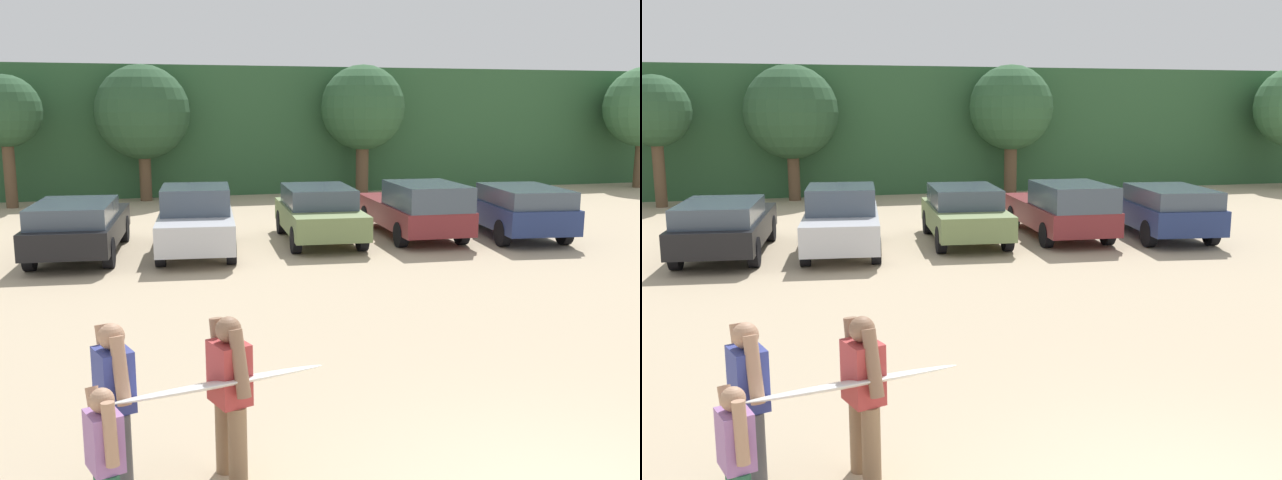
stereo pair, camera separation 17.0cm
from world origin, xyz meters
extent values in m
cube|color=#2D5633|center=(0.00, 29.28, 2.52)|extent=(108.00, 12.00, 5.04)
cylinder|color=brown|center=(-7.58, 21.73, 1.14)|extent=(0.40, 0.40, 2.29)
sphere|color=#284C2D|center=(-7.58, 21.73, 3.33)|extent=(2.46, 2.46, 2.46)
cylinder|color=brown|center=(-3.01, 22.48, 0.90)|extent=(0.44, 0.44, 1.81)
sphere|color=#284C2D|center=(-3.01, 22.48, 3.28)|extent=(3.46, 3.46, 3.46)
cylinder|color=brown|center=(5.48, 22.42, 1.01)|extent=(0.51, 0.51, 2.02)
sphere|color=#2D5633|center=(5.48, 22.42, 3.44)|extent=(3.34, 3.34, 3.34)
cube|color=black|center=(-4.74, 12.73, 0.63)|extent=(2.28, 4.90, 0.57)
cube|color=#3F4C5B|center=(-4.81, 12.01, 1.13)|extent=(1.93, 2.77, 0.44)
cylinder|color=black|center=(-5.41, 14.37, 0.34)|extent=(0.28, 0.70, 0.68)
cylinder|color=black|center=(-3.77, 14.21, 0.34)|extent=(0.28, 0.70, 0.68)
cylinder|color=black|center=(-5.71, 11.25, 0.34)|extent=(0.28, 0.70, 0.68)
cylinder|color=black|center=(-4.07, 11.09, 0.34)|extent=(0.28, 0.70, 0.68)
cube|color=silver|center=(-2.06, 12.25, 0.64)|extent=(2.16, 4.42, 0.67)
cube|color=#3F4C5B|center=(-2.05, 12.38, 1.29)|extent=(1.78, 2.11, 0.62)
cylinder|color=black|center=(-2.69, 13.73, 0.31)|extent=(0.28, 0.63, 0.61)
cylinder|color=black|center=(-1.15, 13.57, 0.31)|extent=(0.28, 0.63, 0.61)
cylinder|color=black|center=(-2.98, 10.93, 0.31)|extent=(0.28, 0.63, 0.61)
cylinder|color=black|center=(-1.44, 10.77, 0.31)|extent=(0.28, 0.63, 0.61)
cube|color=#6B7F4C|center=(1.15, 12.86, 0.63)|extent=(2.14, 4.26, 0.60)
cube|color=#3F4C5B|center=(1.16, 13.02, 1.18)|extent=(1.86, 2.49, 0.50)
cylinder|color=black|center=(0.44, 14.29, 0.33)|extent=(0.27, 0.67, 0.66)
cylinder|color=black|center=(2.07, 14.16, 0.33)|extent=(0.27, 0.67, 0.66)
cylinder|color=black|center=(0.22, 11.57, 0.33)|extent=(0.27, 0.67, 0.66)
cylinder|color=black|center=(1.85, 11.44, 0.33)|extent=(0.27, 0.67, 0.66)
cube|color=maroon|center=(3.82, 13.11, 0.62)|extent=(2.02, 4.71, 0.60)
cube|color=#3F4C5B|center=(3.77, 11.99, 1.23)|extent=(1.77, 2.49, 0.62)
cylinder|color=black|center=(3.08, 14.68, 0.32)|extent=(0.25, 0.65, 0.64)
cylinder|color=black|center=(4.70, 14.60, 0.32)|extent=(0.25, 0.65, 0.64)
cylinder|color=black|center=(2.94, 11.62, 0.32)|extent=(0.25, 0.65, 0.64)
cylinder|color=black|center=(4.56, 11.55, 0.32)|extent=(0.25, 0.65, 0.64)
cube|color=navy|center=(6.47, 12.49, 0.66)|extent=(2.41, 4.83, 0.64)
cube|color=#3F4C5B|center=(6.36, 11.61, 1.20)|extent=(2.01, 2.86, 0.44)
cylinder|color=black|center=(5.85, 14.11, 0.34)|extent=(0.30, 0.70, 0.68)
cylinder|color=black|center=(7.48, 13.90, 0.34)|extent=(0.30, 0.70, 0.68)
cylinder|color=black|center=(5.46, 11.07, 0.34)|extent=(0.30, 0.70, 0.68)
cylinder|color=black|center=(7.10, 10.86, 0.34)|extent=(0.30, 0.70, 0.68)
cylinder|color=#8C6B4C|center=(-2.68, 1.40, 0.38)|extent=(0.18, 0.18, 0.76)
cylinder|color=#8C6B4C|center=(-2.77, 1.66, 0.38)|extent=(0.18, 0.18, 0.76)
cube|color=#B23838|center=(-2.73, 1.53, 1.05)|extent=(0.40, 0.46, 0.58)
sphere|color=#8C664C|center=(-2.73, 1.53, 1.47)|extent=(0.24, 0.24, 0.24)
cylinder|color=#8C664C|center=(-2.66, 1.33, 1.21)|extent=(0.21, 0.31, 0.63)
cylinder|color=#8C664C|center=(-2.80, 1.73, 1.21)|extent=(0.20, 0.26, 0.63)
cube|color=#9966A5|center=(-3.83, 0.80, 0.87)|extent=(0.33, 0.38, 0.48)
sphere|color=tan|center=(-3.83, 0.80, 1.21)|extent=(0.20, 0.20, 0.20)
cylinder|color=tan|center=(-3.77, 0.64, 0.99)|extent=(0.15, 0.18, 0.51)
cylinder|color=tan|center=(-3.89, 0.97, 0.99)|extent=(0.20, 0.32, 0.51)
cylinder|color=#4C4C51|center=(-3.72, 1.54, 0.38)|extent=(0.18, 0.18, 0.75)
cylinder|color=#4C4C51|center=(-3.80, 1.80, 0.38)|extent=(0.18, 0.18, 0.75)
cube|color=#333D8C|center=(-3.76, 1.67, 1.04)|extent=(0.40, 0.46, 0.58)
sphere|color=tan|center=(-3.76, 1.67, 1.45)|extent=(0.24, 0.24, 0.24)
cylinder|color=tan|center=(-3.69, 1.47, 1.19)|extent=(0.21, 0.29, 0.62)
cylinder|color=tan|center=(-3.83, 1.87, 1.19)|extent=(0.21, 0.31, 0.62)
ellipsoid|color=white|center=(-2.80, 1.50, 0.97)|extent=(2.13, 0.99, 0.26)
camera|label=1|loc=(-3.52, -4.69, 3.48)|focal=39.74mm
camera|label=2|loc=(-3.35, -4.73, 3.48)|focal=39.74mm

